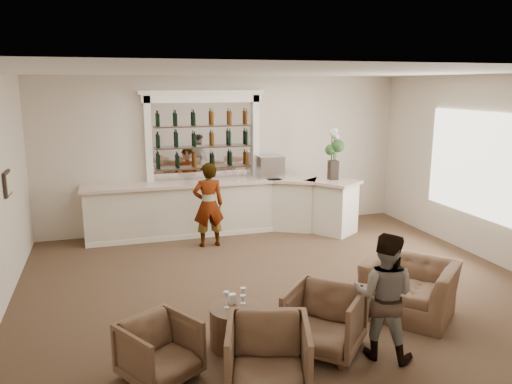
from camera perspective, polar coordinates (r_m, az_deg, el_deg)
ground at (r=8.08m, az=2.62°, el=-10.55°), size 8.00×8.00×0.00m
room_shell at (r=8.21m, az=2.19°, el=6.71°), size 8.04×7.02×3.32m
bar_counter at (r=10.59m, az=-3.62°, el=-1.73°), size 5.72×1.80×1.14m
back_bar_alcove at (r=10.67m, az=-6.01°, el=6.28°), size 2.64×0.25×3.00m
cocktail_table at (r=6.27m, az=-2.19°, el=-15.14°), size 0.66×0.66×0.50m
sommelier at (r=9.73m, az=-5.46°, el=-1.47°), size 0.61×0.40×1.66m
guest at (r=6.03m, az=14.41°, el=-11.41°), size 0.93×0.90×1.50m
armchair_left at (r=5.71m, az=-10.96°, el=-17.33°), size 0.99×1.00×0.67m
armchair_center at (r=5.36m, az=1.38°, el=-18.49°), size 1.06×1.08×0.79m
armchair_right at (r=6.16m, az=7.82°, el=-14.28°), size 1.20×1.20×0.79m
armchair_far at (r=7.30m, az=17.15°, el=-10.47°), size 1.54×1.55×0.76m
espresso_machine at (r=10.80m, az=1.61°, el=2.91°), size 0.55×0.47×0.47m
flower_vase at (r=10.65m, az=8.87°, el=4.65°), size 0.29×0.29×1.08m
wine_glass_bar_left at (r=10.45m, az=-2.05°, el=1.85°), size 0.07×0.07×0.21m
wine_glass_bar_right at (r=10.51m, az=-1.25°, el=1.92°), size 0.07×0.07×0.21m
wine_glass_tbl_a at (r=6.11m, az=-3.40°, el=-12.20°), size 0.07×0.07×0.21m
wine_glass_tbl_b at (r=6.20m, az=-1.49°, el=-11.78°), size 0.07×0.07×0.21m
wine_glass_tbl_c at (r=6.01m, az=-1.51°, el=-12.63°), size 0.07×0.07×0.21m
napkin_holder at (r=6.25m, az=-2.73°, el=-12.07°), size 0.08×0.08×0.12m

